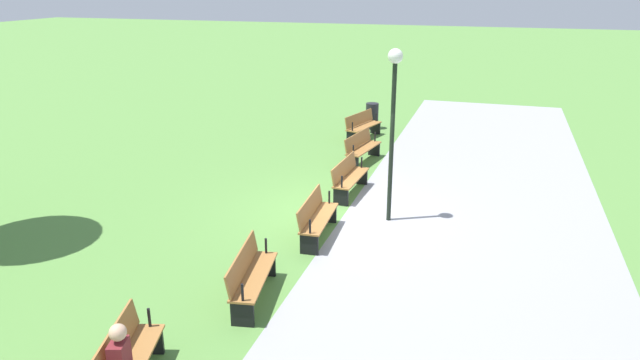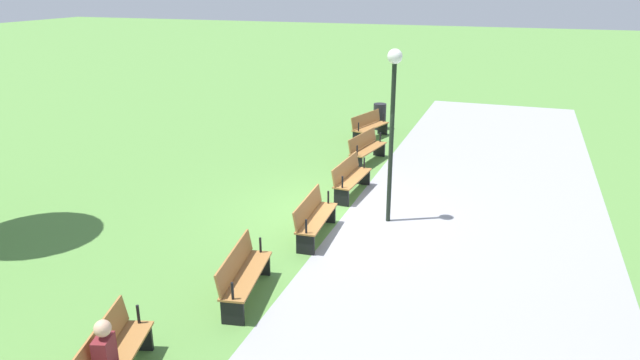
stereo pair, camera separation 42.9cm
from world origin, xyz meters
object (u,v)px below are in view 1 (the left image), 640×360
at_px(bench_2, 349,176).
at_px(bench_4, 250,274).
at_px(bench_0, 362,125).
at_px(bench_3, 316,217).
at_px(bench_1, 362,147).
at_px(trash_bin, 372,116).
at_px(lamp_post, 393,104).

bearing_deg(bench_2, bench_4, 0.02).
xyz_separation_m(bench_0, bench_4, (10.88, 0.61, 0.00)).
relative_size(bench_0, bench_3, 1.02).
relative_size(bench_1, bench_4, 1.00).
relative_size(bench_0, trash_bin, 1.95).
xyz_separation_m(bench_2, trash_bin, (-6.90, -0.91, 0.00)).
height_order(bench_3, trash_bin, trash_bin).
xyz_separation_m(bench_4, trash_bin, (-12.38, -0.60, 0.00)).
height_order(bench_4, trash_bin, trash_bin).
height_order(bench_2, bench_4, same).
height_order(bench_1, bench_2, same).
bearing_deg(lamp_post, trash_bin, -164.98).
bearing_deg(lamp_post, bench_0, -161.78).
bearing_deg(trash_bin, bench_3, 5.41).
height_order(bench_1, lamp_post, lamp_post).
relative_size(lamp_post, trash_bin, 4.09).
distance_m(bench_3, bench_4, 2.75).
bearing_deg(bench_0, lamp_post, 34.48).
bearing_deg(trash_bin, bench_0, -0.40).
bearing_deg(bench_3, trash_bin, -177.84).
height_order(bench_1, bench_4, same).
xyz_separation_m(bench_2, lamp_post, (1.37, 1.31, 2.24)).
distance_m(bench_1, lamp_post, 4.94).
height_order(bench_1, bench_3, same).
bearing_deg(trash_bin, lamp_post, 15.02).
distance_m(bench_3, trash_bin, 9.69).
bearing_deg(bench_2, lamp_post, 46.85).
bearing_deg(bench_2, bench_1, -170.28).
distance_m(bench_1, bench_2, 2.75).
bearing_deg(bench_3, bench_4, -9.72).
distance_m(bench_0, trash_bin, 1.50).
distance_m(bench_0, bench_1, 2.74).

